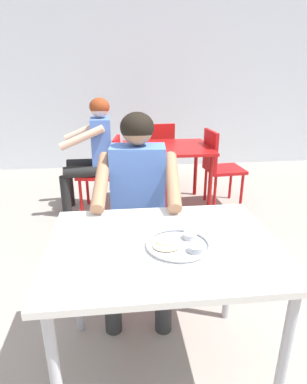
% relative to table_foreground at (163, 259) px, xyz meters
% --- Properties ---
extents(ground_plane, '(12.00, 12.00, 0.05)m').
position_rel_table_foreground_xyz_m(ground_plane, '(0.02, -0.06, -0.70)').
color(ground_plane, gray).
extents(back_wall, '(12.00, 0.12, 3.40)m').
position_rel_table_foreground_xyz_m(back_wall, '(0.02, 3.91, 1.03)').
color(back_wall, silver).
rests_on(back_wall, ground).
extents(table_foreground, '(1.03, 0.78, 0.76)m').
position_rel_table_foreground_xyz_m(table_foreground, '(0.00, 0.00, 0.00)').
color(table_foreground, silver).
rests_on(table_foreground, ground).
extents(thali_tray, '(0.28, 0.28, 0.03)m').
position_rel_table_foreground_xyz_m(thali_tray, '(0.06, -0.04, 0.10)').
color(thali_tray, '#B7BABF').
rests_on(thali_tray, table_foreground).
extents(chair_foreground, '(0.46, 0.45, 0.84)m').
position_rel_table_foreground_xyz_m(chair_foreground, '(-0.06, 0.81, -0.17)').
color(chair_foreground, red).
rests_on(chair_foreground, ground).
extents(diner_foreground, '(0.53, 0.58, 1.25)m').
position_rel_table_foreground_xyz_m(diner_foreground, '(-0.08, 0.59, 0.08)').
color(diner_foreground, '#303030').
rests_on(diner_foreground, ground).
extents(table_background_red, '(0.95, 0.77, 0.70)m').
position_rel_table_foreground_xyz_m(table_background_red, '(0.34, 2.15, -0.05)').
color(table_background_red, '#B71414').
rests_on(table_background_red, ground).
extents(chair_red_left, '(0.49, 0.44, 0.82)m').
position_rel_table_foreground_xyz_m(chair_red_left, '(-0.32, 2.12, -0.20)').
color(chair_red_left, red).
rests_on(chair_red_left, ground).
extents(chair_red_right, '(0.43, 0.41, 0.87)m').
position_rel_table_foreground_xyz_m(chair_red_right, '(0.93, 2.13, -0.17)').
color(chair_red_right, '#AF1314').
rests_on(chair_red_right, ground).
extents(chair_red_far, '(0.46, 0.47, 0.87)m').
position_rel_table_foreground_xyz_m(chair_red_far, '(0.30, 2.77, -0.16)').
color(chair_red_far, red).
rests_on(chair_red_far, ground).
extents(patron_background, '(0.56, 0.49, 1.22)m').
position_rel_table_foreground_xyz_m(patron_background, '(-0.45, 2.15, 0.06)').
color(patron_background, black).
rests_on(patron_background, ground).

